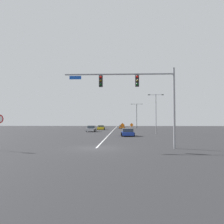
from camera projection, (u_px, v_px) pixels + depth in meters
The scene contains 11 objects.
ground at pixel (96, 148), 20.45m from camera, with size 205.58×205.58×0.00m, color #2D2D30.
road_centre_stripe at pixel (115, 129), 77.45m from camera, with size 0.16×114.21×0.01m.
traffic_signal_assembly at pixel (139, 89), 20.51m from camera, with size 10.18×0.44×7.39m.
street_lamp_mid_right at pixel (137, 114), 82.61m from camera, with size 4.38×0.24×9.08m.
street_lamp_far_right at pixel (156, 110), 44.47m from camera, with size 3.14×0.24×7.95m.
construction_sign_right_lane at pixel (132, 125), 70.88m from camera, with size 1.21×0.22×1.98m.
construction_sign_median_near at pixel (122, 125), 69.79m from camera, with size 1.38×0.07×2.03m.
car_blue_near at pixel (128, 132), 37.41m from camera, with size 2.28×4.17×1.31m.
car_orange_approaching at pixel (122, 127), 77.79m from camera, with size 2.22×4.12×1.21m.
car_silver_distant at pixel (91, 129), 53.41m from camera, with size 2.04×4.07×1.46m.
car_yellow_far at pixel (101, 128), 66.14m from camera, with size 2.15×4.05×1.33m.
Camera 1 is at (2.31, -20.49, 2.44)m, focal length 35.75 mm.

